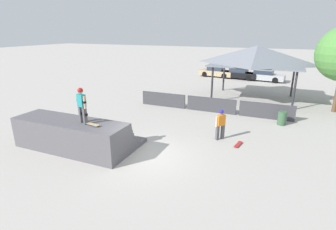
{
  "coord_description": "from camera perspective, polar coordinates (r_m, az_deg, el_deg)",
  "views": [
    {
      "loc": [
        5.31,
        -9.72,
        5.67
      ],
      "look_at": [
        -0.51,
        3.84,
        0.84
      ],
      "focal_mm": 28.0,
      "sensor_mm": 36.0,
      "label": 1
    }
  ],
  "objects": [
    {
      "name": "parked_car_tan",
      "position": [
        33.84,
        10.49,
        9.22
      ],
      "size": [
        4.32,
        2.22,
        1.27
      ],
      "rotation": [
        0.0,
        0.0,
        -0.12
      ],
      "color": "tan",
      "rests_on": "ground"
    },
    {
      "name": "trash_bin",
      "position": [
        17.72,
        23.57,
        -0.65
      ],
      "size": [
        0.52,
        0.52,
        0.85
      ],
      "primitive_type": "cylinder",
      "color": "#385B3D",
      "rests_on": "ground"
    },
    {
      "name": "bystander_walking",
      "position": [
        14.2,
        11.39,
        -1.52
      ],
      "size": [
        0.5,
        0.57,
        1.67
      ],
      "rotation": [
        0.0,
        0.0,
        4.03
      ],
      "color": "#4C4C51",
      "rests_on": "ground"
    },
    {
      "name": "skateboard_on_ground",
      "position": [
        14.01,
        15.06,
        -6.15
      ],
      "size": [
        0.34,
        0.84,
        0.09
      ],
      "rotation": [
        0.0,
        0.0,
        1.39
      ],
      "color": "blue",
      "rests_on": "ground"
    },
    {
      "name": "ground_plane",
      "position": [
        12.44,
        -4.87,
        -9.06
      ],
      "size": [
        160.0,
        160.0,
        0.0
      ],
      "primitive_type": "plane",
      "color": "#ADA8A0"
    },
    {
      "name": "parked_car_black",
      "position": [
        32.95,
        15.23,
        8.66
      ],
      "size": [
        4.46,
        2.26,
        1.27
      ],
      "rotation": [
        0.0,
        0.0,
        -0.15
      ],
      "color": "black",
      "rests_on": "ground"
    },
    {
      "name": "quarter_pipe_ramp",
      "position": [
        13.86,
        -19.6,
        -4.1
      ],
      "size": [
        5.87,
        3.23,
        1.52
      ],
      "color": "#565459",
      "rests_on": "ground"
    },
    {
      "name": "skater_on_deck",
      "position": [
        12.52,
        -18.29,
        2.46
      ],
      "size": [
        0.72,
        0.38,
        1.67
      ],
      "rotation": [
        0.0,
        0.0,
        -0.34
      ],
      "color": "#4C4C51",
      "rests_on": "quarter_pipe_ramp"
    },
    {
      "name": "parked_car_silver",
      "position": [
        32.43,
        20.2,
        8.04
      ],
      "size": [
        4.56,
        2.25,
        1.27
      ],
      "rotation": [
        0.0,
        0.0,
        -0.13
      ],
      "color": "#A8AAAF",
      "rests_on": "ground"
    },
    {
      "name": "pavilion_shelter",
      "position": [
        23.08,
        18.78,
        12.17
      ],
      "size": [
        7.13,
        5.4,
        4.45
      ],
      "color": "#2D2D33",
      "rests_on": "ground"
    },
    {
      "name": "skateboard_on_deck",
      "position": [
        12.34,
        -16.06,
        -1.97
      ],
      "size": [
        0.85,
        0.35,
        0.09
      ],
      "rotation": [
        0.0,
        0.0,
        -0.19
      ],
      "color": "blue",
      "rests_on": "quarter_pipe_ramp"
    },
    {
      "name": "barrier_fence",
      "position": [
        19.02,
        9.36,
        2.19
      ],
      "size": [
        11.03,
        0.12,
        1.05
      ],
      "color": "#3D3D42",
      "rests_on": "ground"
    }
  ]
}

